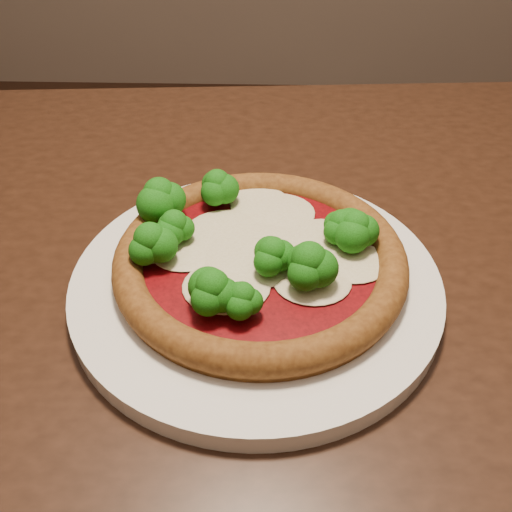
{
  "coord_description": "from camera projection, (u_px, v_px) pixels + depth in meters",
  "views": [
    {
      "loc": [
        -0.03,
        -0.55,
        1.1
      ],
      "look_at": [
        -0.04,
        -0.18,
        0.79
      ],
      "focal_mm": 40.0,
      "sensor_mm": 36.0,
      "label": 1
    }
  ],
  "objects": [
    {
      "name": "floor",
      "position": [
        278.0,
        501.0,
        1.13
      ],
      "size": [
        4.0,
        4.0,
        0.0
      ],
      "primitive_type": "plane",
      "color": "black",
      "rests_on": "ground"
    },
    {
      "name": "dining_table",
      "position": [
        258.0,
        317.0,
        0.64
      ],
      "size": [
        1.14,
        0.81,
        0.75
      ],
      "rotation": [
        0.0,
        0.0,
        0.07
      ],
      "color": "black",
      "rests_on": "floor"
    },
    {
      "name": "plate",
      "position": [
        256.0,
        283.0,
        0.51
      ],
      "size": [
        0.32,
        0.32,
        0.02
      ],
      "primitive_type": "cylinder",
      "color": "silver",
      "rests_on": "dining_table"
    },
    {
      "name": "pizza",
      "position": [
        256.0,
        254.0,
        0.5
      ],
      "size": [
        0.26,
        0.26,
        0.06
      ],
      "rotation": [
        0.0,
        0.0,
        -0.13
      ],
      "color": "brown",
      "rests_on": "plate"
    }
  ]
}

